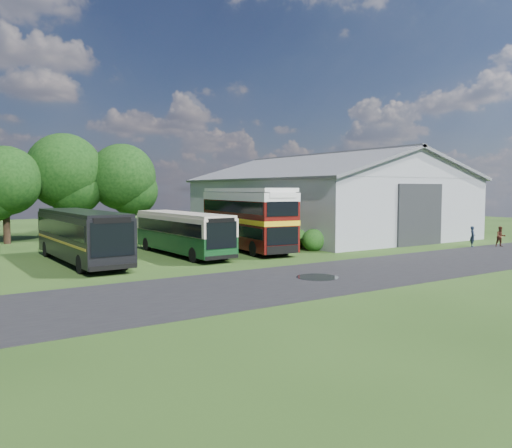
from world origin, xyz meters
TOP-DOWN VIEW (x-y plane):
  - ground at (0.00, 0.00)m, footprint 120.00×120.00m
  - asphalt_road at (3.00, -3.00)m, footprint 60.00×8.00m
  - puddle at (-1.50, -3.00)m, footprint 2.20×2.20m
  - storage_shed at (15.00, 15.98)m, footprint 18.80×24.80m
  - tree_left_b at (-13.00, 23.50)m, footprint 5.78×5.78m
  - tree_mid at (-8.00, 24.80)m, footprint 6.80×6.80m
  - tree_right_a at (-3.00, 23.80)m, footprint 6.26×6.26m
  - shrub_front at (5.60, 6.00)m, footprint 1.70×1.70m
  - shrub_mid at (5.60, 8.00)m, footprint 1.60×1.60m
  - shrub_back at (5.60, 10.00)m, footprint 1.80×1.80m
  - bus_green_single at (-3.62, 8.98)m, footprint 2.80×10.74m
  - bus_maroon_double at (1.62, 9.01)m, footprint 3.82×11.04m
  - bus_dark_single at (-10.44, 8.93)m, footprint 3.11×11.79m
  - visitor_a at (17.60, 0.91)m, footprint 0.70×0.69m
  - visitor_b at (19.61, -0.20)m, footprint 0.98×0.94m

SIDE VIEW (x-z plane):
  - ground at x=0.00m, z-range 0.00..0.00m
  - asphalt_road at x=3.00m, z-range -0.01..0.01m
  - puddle at x=-1.50m, z-range -0.01..0.01m
  - shrub_front at x=5.60m, z-range -0.85..0.85m
  - shrub_mid at x=5.60m, z-range -0.80..0.80m
  - shrub_back at x=5.60m, z-range -0.90..0.90m
  - visitor_b at x=19.61m, z-range 0.00..1.60m
  - visitor_a at x=17.60m, z-range 0.00..1.63m
  - bus_green_single at x=-3.62m, z-range 0.10..3.04m
  - bus_dark_single at x=-10.44m, z-range 0.10..3.33m
  - bus_maroon_double at x=1.62m, z-range 0.00..4.64m
  - storage_shed at x=15.00m, z-range 0.09..8.24m
  - tree_left_b at x=-13.00m, z-range 1.17..9.33m
  - tree_right_a at x=-3.00m, z-range 1.27..10.10m
  - tree_mid at x=-8.00m, z-range 1.38..10.98m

